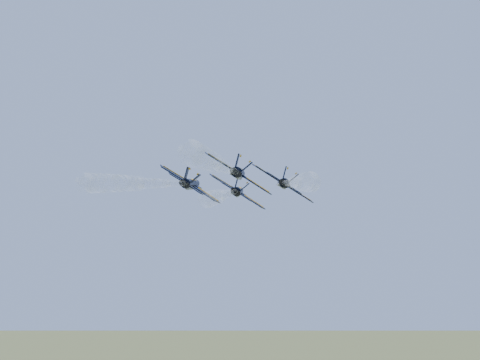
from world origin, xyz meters
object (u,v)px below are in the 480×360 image
(jet_left, at_px, (191,184))
(jet_slot, at_px, (238,173))
(jet_lead, at_px, (238,192))
(jet_right, at_px, (283,184))

(jet_left, xyz_separation_m, jet_slot, (12.78, -6.78, 0.00))
(jet_lead, height_order, jet_right, same)
(jet_right, bearing_deg, jet_lead, 133.87)
(jet_right, relative_size, jet_slot, 1.00)
(jet_lead, bearing_deg, jet_left, -137.63)
(jet_left, relative_size, jet_slot, 1.00)
(jet_lead, distance_m, jet_left, 13.24)
(jet_left, distance_m, jet_slot, 14.47)
(jet_left, relative_size, jet_right, 1.00)
(jet_lead, xyz_separation_m, jet_slot, (6.51, -18.45, 0.00))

